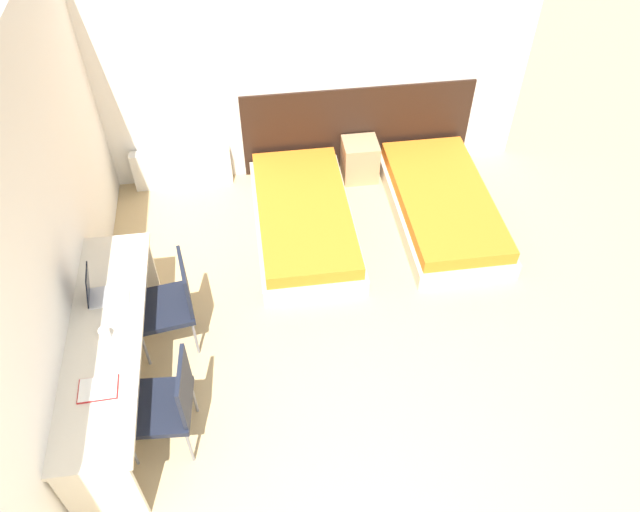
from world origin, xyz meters
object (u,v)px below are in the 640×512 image
Objects in this scene: bed_near_door at (442,206)px; chair_near_laptop at (170,301)px; chair_near_notebook at (167,402)px; laptop at (102,292)px; bed_near_window at (304,219)px; nightstand at (360,160)px.

bed_near_door is 2.19× the size of chair_near_laptop.
chair_near_laptop is at bearing 94.09° from chair_near_notebook.
laptop reaches higher than chair_near_notebook.
bed_near_window is at bearing 35.86° from chair_near_laptop.
chair_near_laptop reaches higher than nightstand.
chair_near_laptop is (-2.00, -2.03, 0.27)m from nightstand.
bed_near_window is at bearing -132.24° from nightstand.
laptop reaches higher than chair_near_laptop.
chair_near_laptop is (-2.73, -1.22, 0.34)m from bed_near_door.
chair_near_notebook is at bearing -141.29° from bed_near_door.
chair_near_laptop is 1.00× the size of chair_near_notebook.
bed_near_window is 4.26× the size of nightstand.
bed_near_door is 2.19× the size of chair_near_notebook.
bed_near_door is 3.01m from chair_near_laptop.
bed_near_door is at bearing 0.00° from bed_near_window.
nightstand is 3.32m from laptop.
chair_near_notebook reaches higher than nightstand.
bed_near_window is at bearing 180.00° from bed_near_door.
nightstand is at bearing 37.27° from chair_near_laptop.
bed_near_window is 1.09m from nightstand.
nightstand is at bearing 60.37° from chair_near_notebook.
laptop reaches higher than bed_near_door.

